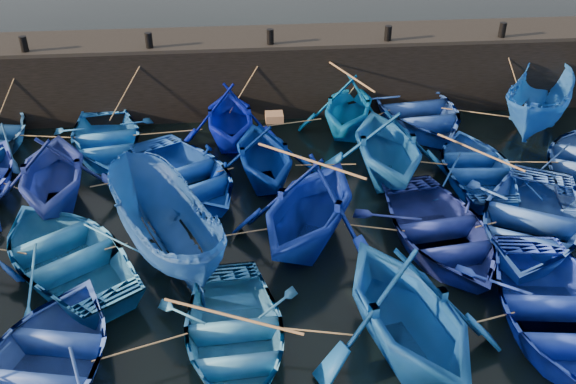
{
  "coord_description": "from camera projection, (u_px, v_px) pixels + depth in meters",
  "views": [
    {
      "loc": [
        -1.35,
        -11.28,
        9.64
      ],
      "look_at": [
        0.0,
        3.2,
        0.7
      ],
      "focal_mm": 40.0,
      "sensor_mm": 36.0,
      "label": 1
    }
  ],
  "objects": [
    {
      "name": "ground",
      "position": [
        301.0,
        290.0,
        14.73
      ],
      "size": [
        120.0,
        120.0,
        0.0
      ],
      "primitive_type": "plane",
      "color": "black",
      "rests_on": "ground"
    },
    {
      "name": "quay_wall",
      "position": [
        269.0,
        73.0,
        22.98
      ],
      "size": [
        26.0,
        2.5,
        2.5
      ],
      "primitive_type": "cube",
      "color": "black",
      "rests_on": "ground"
    },
    {
      "name": "quay_top",
      "position": [
        269.0,
        37.0,
        22.29
      ],
      "size": [
        26.0,
        2.5,
        0.12
      ],
      "primitive_type": "cube",
      "color": "black",
      "rests_on": "quay_wall"
    },
    {
      "name": "bollard_0",
      "position": [
        24.0,
        44.0,
        20.73
      ],
      "size": [
        0.24,
        0.24,
        0.5
      ],
      "primitive_type": "cylinder",
      "color": "black",
      "rests_on": "quay_top"
    },
    {
      "name": "bollard_1",
      "position": [
        149.0,
        40.0,
        21.05
      ],
      "size": [
        0.24,
        0.24,
        0.5
      ],
      "primitive_type": "cylinder",
      "color": "black",
      "rests_on": "quay_top"
    },
    {
      "name": "bollard_2",
      "position": [
        270.0,
        37.0,
        21.37
      ],
      "size": [
        0.24,
        0.24,
        0.5
      ],
      "primitive_type": "cylinder",
      "color": "black",
      "rests_on": "quay_top"
    },
    {
      "name": "bollard_3",
      "position": [
        388.0,
        33.0,
        21.68
      ],
      "size": [
        0.24,
        0.24,
        0.5
      ],
      "primitive_type": "cylinder",
      "color": "black",
      "rests_on": "quay_top"
    },
    {
      "name": "bollard_4",
      "position": [
        502.0,
        30.0,
        22.0
      ],
      "size": [
        0.24,
        0.24,
        0.5
      ],
      "primitive_type": "cylinder",
      "color": "black",
      "rests_on": "quay_top"
    },
    {
      "name": "boat_1",
      "position": [
        105.0,
        139.0,
        20.25
      ],
      "size": [
        4.07,
        5.12,
        0.95
      ],
      "primitive_type": "imported",
      "rotation": [
        0.0,
        0.0,
        0.18
      ],
      "color": "blue",
      "rests_on": "ground"
    },
    {
      "name": "boat_2",
      "position": [
        229.0,
        116.0,
        20.47
      ],
      "size": [
        3.39,
        3.9,
        2.01
      ],
      "primitive_type": "imported",
      "rotation": [
        0.0,
        0.0,
        0.03
      ],
      "color": "#010F9F",
      "rests_on": "ground"
    },
    {
      "name": "boat_3",
      "position": [
        349.0,
        105.0,
        21.16
      ],
      "size": [
        4.3,
        4.64,
        2.01
      ],
      "primitive_type": "imported",
      "rotation": [
        0.0,
        0.0,
        -0.31
      ],
      "color": "#0563B7",
      "rests_on": "ground"
    },
    {
      "name": "boat_4",
      "position": [
        416.0,
        108.0,
        21.99
      ],
      "size": [
        4.62,
        5.97,
        1.14
      ],
      "primitive_type": "imported",
      "rotation": [
        0.0,
        0.0,
        0.13
      ],
      "color": "#1F4499",
      "rests_on": "ground"
    },
    {
      "name": "boat_5",
      "position": [
        540.0,
        105.0,
        21.3
      ],
      "size": [
        4.42,
        5.18,
        1.94
      ],
      "primitive_type": "imported",
      "rotation": [
        0.0,
        0.0,
        -0.61
      ],
      "color": "blue",
      "rests_on": "ground"
    },
    {
      "name": "boat_7",
      "position": [
        52.0,
        171.0,
        17.22
      ],
      "size": [
        4.14,
        4.65,
        2.23
      ],
      "primitive_type": "imported",
      "rotation": [
        0.0,
        0.0,
        3.26
      ],
      "color": "navy",
      "rests_on": "ground"
    },
    {
      "name": "boat_8",
      "position": [
        185.0,
        175.0,
        18.25
      ],
      "size": [
        5.38,
        5.9,
        1.0
      ],
      "primitive_type": "imported",
      "rotation": [
        0.0,
        0.0,
        0.51
      ],
      "color": "#0F41B3",
      "rests_on": "ground"
    },
    {
      "name": "boat_9",
      "position": [
        264.0,
        153.0,
        18.32
      ],
      "size": [
        3.72,
        4.18,
        2.0
      ],
      "primitive_type": "imported",
      "rotation": [
        0.0,
        0.0,
        3.27
      ],
      "color": "navy",
      "rests_on": "ground"
    },
    {
      "name": "boat_10",
      "position": [
        388.0,
        144.0,
        18.43
      ],
      "size": [
        3.84,
        4.45,
        2.34
      ],
      "primitive_type": "imported",
      "rotation": [
        0.0,
        0.0,
        3.14
      ],
      "color": "#12559D",
      "rests_on": "ground"
    },
    {
      "name": "boat_11",
      "position": [
        477.0,
        166.0,
        18.79
      ],
      "size": [
        3.45,
        4.57,
        0.9
      ],
      "primitive_type": "imported",
      "rotation": [
        0.0,
        0.0,
        3.06
      ],
      "color": "#13449C",
      "rests_on": "ground"
    },
    {
      "name": "boat_14",
      "position": [
        66.0,
        253.0,
        15.09
      ],
      "size": [
        5.85,
        6.18,
        1.04
      ],
      "primitive_type": "imported",
      "rotation": [
        0.0,
        0.0,
        3.77
      ],
      "color": "#236DB5",
      "rests_on": "ground"
    },
    {
      "name": "boat_15",
      "position": [
        164.0,
        227.0,
        15.21
      ],
      "size": [
        3.84,
        5.32,
        1.93
      ],
      "primitive_type": "imported",
      "rotation": [
        0.0,
        0.0,
        3.59
      ],
      "color": "navy",
      "rests_on": "ground"
    },
    {
      "name": "boat_16",
      "position": [
        309.0,
        205.0,
        15.64
      ],
      "size": [
        5.59,
        5.85,
        2.39
      ],
      "primitive_type": "imported",
      "rotation": [
        0.0,
        0.0,
        -0.5
      ],
      "color": "navy",
      "rests_on": "ground"
    },
    {
      "name": "boat_17",
      "position": [
        440.0,
        231.0,
        15.88
      ],
      "size": [
        4.13,
        5.32,
        1.02
      ],
      "primitive_type": "imported",
      "rotation": [
        0.0,
        0.0,
        0.13
      ],
      "color": "navy",
      "rests_on": "ground"
    },
    {
      "name": "boat_18",
      "position": [
        531.0,
        220.0,
        16.19
      ],
      "size": [
        5.91,
        6.48,
        1.1
      ],
      "primitive_type": "imported",
      "rotation": [
        0.0,
        0.0,
        -0.52
      ],
      "color": "blue",
      "rests_on": "ground"
    },
    {
      "name": "boat_21",
      "position": [
        43.0,
        366.0,
        12.08
      ],
      "size": [
        4.45,
        5.52,
        1.01
      ],
      "primitive_type": "imported",
      "rotation": [
        0.0,
        0.0,
        2.93
      ],
      "color": "#2547A6",
      "rests_on": "ground"
    },
    {
      "name": "boat_22",
      "position": [
        233.0,
        334.0,
        12.89
      ],
      "size": [
        3.37,
        4.53,
        0.9
      ],
      "primitive_type": "imported",
      "rotation": [
        0.0,
        0.0,
        0.06
      ],
      "color": "#2C76C6",
      "rests_on": "ground"
    },
    {
      "name": "boat_23",
      "position": [
        407.0,
        308.0,
        12.45
      ],
      "size": [
        4.87,
        5.34,
        2.4
      ],
      "primitive_type": "imported",
      "rotation": [
        0.0,
        0.0,
        0.23
      ],
      "color": "#0E4C95",
      "rests_on": "ground"
    },
    {
      "name": "boat_24",
      "position": [
        556.0,
        311.0,
        13.37
      ],
      "size": [
        4.26,
        5.5,
        1.05
      ],
      "primitive_type": "imported",
      "rotation": [
        0.0,
        0.0,
        -0.13
      ],
      "color": "blue",
      "rests_on": "ground"
    },
    {
      "name": "wooden_crate",
      "position": [
        274.0,
        117.0,
        17.76
      ],
      "size": [
        0.49,
        0.45,
        0.22
      ],
      "primitive_type": "cube",
      "color": "brown",
      "rests_on": "boat_9"
    },
    {
      "name": "mooring_ropes",
      "position": [
        286.0,
        155.0,
        18.49
      ],
      "size": [
        18.02,
        12.02,
        2.1
      ],
      "color": "tan",
      "rests_on": "ground"
    },
    {
      "name": "loose_oars",
      "position": [
        355.0,
        161.0,
        16.7
      ],
      "size": [
        9.52,
        11.8,
        1.55
      ],
      "color": "#99724C",
      "rests_on": "ground"
    }
  ]
}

